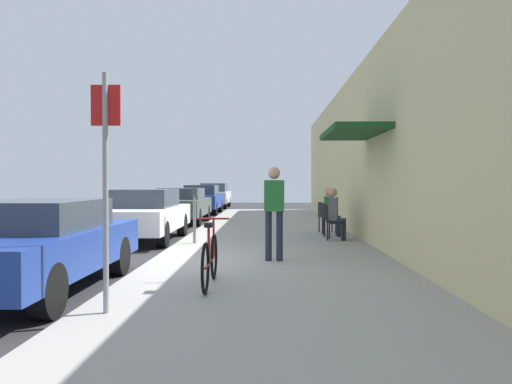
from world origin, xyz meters
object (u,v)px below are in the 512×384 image
Objects in this scene: cafe_chair_1 at (328,217)px; parking_meter at (194,210)px; parked_car_1 at (144,214)px; cafe_chair_2 at (325,215)px; parked_car_3 at (202,199)px; cafe_chair_0 at (333,220)px; pedestrian_standing at (274,206)px; parked_car_2 at (182,205)px; seated_patron_1 at (331,210)px; street_sign at (106,173)px; bicycle_0 at (210,260)px; seated_patron_0 at (335,212)px; parked_car_0 at (35,244)px; parked_car_4 at (214,195)px.

parking_meter is at bearing -153.47° from cafe_chair_1.
parked_car_1 reaches higher than cafe_chair_2.
cafe_chair_0 is (4.87, -12.52, -0.11)m from parked_car_3.
parked_car_2 is at bearing 108.57° from pedestrian_standing.
seated_patron_1 is 0.91m from cafe_chair_2.
parked_car_3 is 3.41× the size of seated_patron_1.
street_sign is at bearing -112.75° from cafe_chair_1.
parking_meter is at bearing 100.54° from bicycle_0.
cafe_chair_0 is 0.67× the size of seated_patron_0.
parked_car_0 is at bearing -90.00° from parked_car_2.
parked_car_3 is 3.33× the size of parking_meter.
cafe_chair_1 is 0.20m from seated_patron_1.
parked_car_2 is 2.57× the size of bicycle_0.
parked_car_1 reaches higher than bicycle_0.
seated_patron_0 is 0.94m from cafe_chair_1.
parked_car_2 is at bearing 130.38° from cafe_chair_1.
pedestrian_standing is at bearing -106.09° from cafe_chair_2.
parked_car_4 is at bearing 90.00° from parked_car_2.
street_sign is 9.59m from cafe_chair_2.
parked_car_1 is 1.00× the size of parked_car_2.
parked_car_3 reaches higher than seated_patron_1.
parked_car_0 reaches higher than bicycle_0.
cafe_chair_1 is (-0.00, 0.91, 0.00)m from cafe_chair_0.
parked_car_3 is 1.69× the size of street_sign.
street_sign is 2.02× the size of seated_patron_0.
parked_car_1 is at bearing 171.79° from seated_patron_0.
parked_car_0 is 8.11m from cafe_chair_1.
cafe_chair_2 is (4.87, -4.84, -0.08)m from parked_car_2.
parked_car_0 is 8.14m from seated_patron_1.
parked_car_4 reaches higher than seated_patron_1.
parking_meter is 1.52× the size of cafe_chair_1.
cafe_chair_1 is at bearing -90.05° from cafe_chair_2.
parked_car_3 is 5.06× the size of cafe_chair_2.
parked_car_4 is (0.00, 11.91, 0.06)m from parked_car_2.
cafe_chair_0 is 1.00× the size of cafe_chair_1.
seated_patron_1 is (4.93, 6.48, 0.13)m from parked_car_0.
seated_patron_0 is 3.74m from pedestrian_standing.
parked_car_0 is at bearing -127.27° from seated_patron_1.
parked_car_0 is 1.00× the size of parked_car_1.
parked_car_4 is at bearing 90.00° from parked_car_1.
bicycle_0 is 7.84m from cafe_chair_2.
seated_patron_0 is at bearing 65.32° from pedestrian_standing.
parking_meter is at bearing -43.07° from parked_car_1.
parked_car_4 is 2.57× the size of bicycle_0.
parked_car_1 is 11.83m from parked_car_3.
pedestrian_standing is (3.37, -4.10, 0.41)m from parked_car_1.
parked_car_3 is 5.06× the size of cafe_chair_1.
parked_car_1 is at bearing 171.86° from cafe_chair_0.
parked_car_4 is 1.69× the size of street_sign.
cafe_chair_0 and cafe_chair_2 have the same top height.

